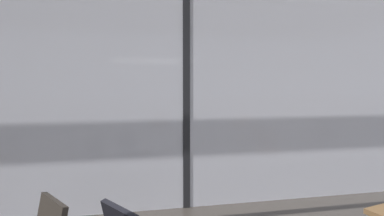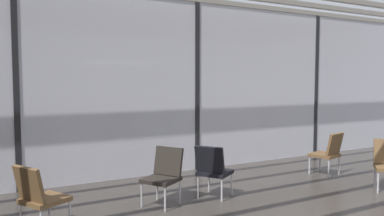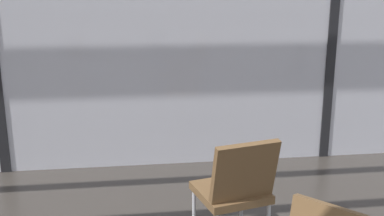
# 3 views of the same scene
# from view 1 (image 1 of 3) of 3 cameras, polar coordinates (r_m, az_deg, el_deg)

# --- Properties ---
(glass_curtain_wall) EXTENTS (14.00, 0.08, 3.55)m
(glass_curtain_wall) POSITION_cam_1_polar(r_m,az_deg,el_deg) (4.51, -1.14, 3.80)
(glass_curtain_wall) COLOR silver
(glass_curtain_wall) RESTS_ON ground
(window_mullion_1) EXTENTS (0.10, 0.12, 3.55)m
(window_mullion_1) POSITION_cam_1_polar(r_m,az_deg,el_deg) (4.51, -1.14, 3.80)
(window_mullion_1) COLOR black
(window_mullion_1) RESTS_ON ground
(parked_airplane) EXTENTS (14.47, 4.44, 4.44)m
(parked_airplane) POSITION_cam_1_polar(r_m,az_deg,el_deg) (10.08, 0.84, 6.76)
(parked_airplane) COLOR silver
(parked_airplane) RESTS_ON ground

